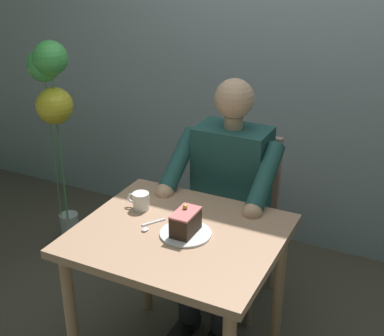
% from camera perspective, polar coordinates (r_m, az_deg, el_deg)
% --- Properties ---
extents(cafe_rear_panel, '(6.40, 0.12, 3.00)m').
position_cam_1_polar(cafe_rear_panel, '(3.17, 10.62, 17.22)').
color(cafe_rear_panel, '#9EB0BE').
rests_on(cafe_rear_panel, ground).
extents(dining_table, '(0.83, 0.73, 0.74)m').
position_cam_1_polar(dining_table, '(2.23, -1.40, -9.31)').
color(dining_table, tan).
rests_on(dining_table, ground).
extents(chair, '(0.42, 0.42, 0.91)m').
position_cam_1_polar(chair, '(2.82, 4.94, -4.67)').
color(chair, tan).
rests_on(chair, ground).
extents(seated_person, '(0.53, 0.58, 1.25)m').
position_cam_1_polar(seated_person, '(2.61, 3.63, -3.54)').
color(seated_person, '#21504F').
rests_on(seated_person, ground).
extents(dessert_plate, '(0.21, 0.21, 0.01)m').
position_cam_1_polar(dessert_plate, '(2.15, -0.70, -7.16)').
color(dessert_plate, silver).
rests_on(dessert_plate, dining_table).
extents(cake_slice, '(0.08, 0.14, 0.12)m').
position_cam_1_polar(cake_slice, '(2.12, -0.70, -5.92)').
color(cake_slice, '#322318').
rests_on(cake_slice, dessert_plate).
extents(coffee_cup, '(0.11, 0.07, 0.08)m').
position_cam_1_polar(coffee_cup, '(2.33, -5.63, -3.56)').
color(coffee_cup, white).
rests_on(coffee_cup, dining_table).
extents(dessert_spoon, '(0.07, 0.14, 0.01)m').
position_cam_1_polar(dessert_spoon, '(2.21, -4.72, -6.33)').
color(dessert_spoon, silver).
rests_on(dessert_spoon, dining_table).
extents(balloon_display, '(0.26, 0.22, 1.34)m').
position_cam_1_polar(balloon_display, '(3.12, -14.92, 7.12)').
color(balloon_display, '#B2C1C6').
rests_on(balloon_display, ground).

